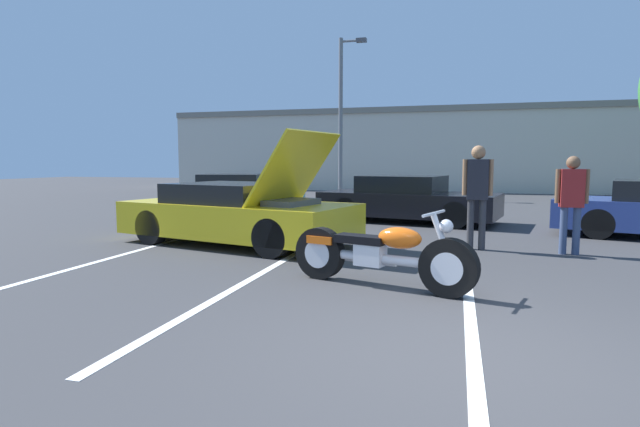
% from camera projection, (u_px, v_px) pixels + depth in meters
% --- Properties ---
extents(ground_plane, '(80.00, 80.00, 0.00)m').
position_uv_depth(ground_plane, '(472.00, 363.00, 3.85)').
color(ground_plane, '#38383A').
extents(parking_stripe_foreground, '(0.12, 5.93, 0.01)m').
position_uv_depth(parking_stripe_foreground, '(65.00, 271.00, 7.12)').
color(parking_stripe_foreground, white).
rests_on(parking_stripe_foreground, ground).
extents(parking_stripe_middle, '(0.12, 5.93, 0.01)m').
position_uv_depth(parking_stripe_middle, '(244.00, 283.00, 6.39)').
color(parking_stripe_middle, white).
rests_on(parking_stripe_middle, ground).
extents(parking_stripe_back, '(0.12, 5.93, 0.01)m').
position_uv_depth(parking_stripe_back, '(469.00, 299.00, 5.66)').
color(parking_stripe_back, white).
rests_on(parking_stripe_back, ground).
extents(far_building, '(32.00, 4.20, 4.40)m').
position_uv_depth(far_building, '(461.00, 147.00, 26.95)').
color(far_building, beige).
rests_on(far_building, ground).
extents(light_pole, '(1.21, 0.28, 6.89)m').
position_uv_depth(light_pole, '(343.00, 110.00, 21.84)').
color(light_pole, slate).
rests_on(light_pole, ground).
extents(motorcycle, '(2.38, 0.97, 0.98)m').
position_uv_depth(motorcycle, '(380.00, 254.00, 6.17)').
color(motorcycle, black).
rests_on(motorcycle, ground).
extents(show_car_hood_open, '(4.76, 2.95, 2.07)m').
position_uv_depth(show_car_hood_open, '(239.00, 213.00, 9.41)').
color(show_car_hood_open, yellow).
rests_on(show_car_hood_open, ground).
extents(parked_car_mid_row, '(4.76, 2.79, 1.20)m').
position_uv_depth(parked_car_mid_row, '(407.00, 200.00, 12.94)').
color(parked_car_mid_row, black).
rests_on(parked_car_mid_row, ground).
extents(parked_car_left_row, '(4.40, 2.63, 1.17)m').
position_uv_depth(parked_car_left_row, '(237.00, 193.00, 15.74)').
color(parked_car_left_row, teal).
rests_on(parked_car_left_row, ground).
extents(spectator_near_motorcycle, '(0.52, 0.22, 1.65)m').
position_uv_depth(spectator_near_motorcycle, '(572.00, 197.00, 8.31)').
color(spectator_near_motorcycle, '#38476B').
rests_on(spectator_near_motorcycle, ground).
extents(spectator_by_show_car, '(0.52, 0.24, 1.84)m').
position_uv_depth(spectator_by_show_car, '(477.00, 187.00, 8.76)').
color(spectator_by_show_car, '#333338').
rests_on(spectator_by_show_car, ground).
extents(spectator_midground, '(0.52, 0.22, 1.65)m').
position_uv_depth(spectator_midground, '(281.00, 184.00, 12.80)').
color(spectator_midground, gray).
rests_on(spectator_midground, ground).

